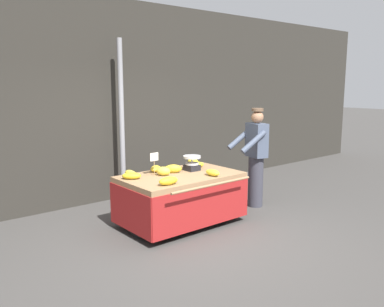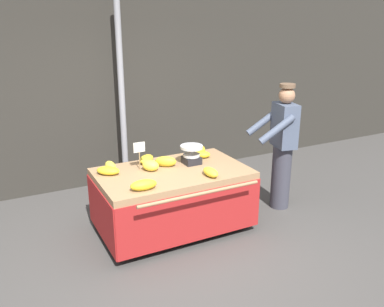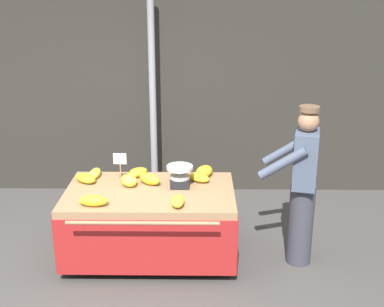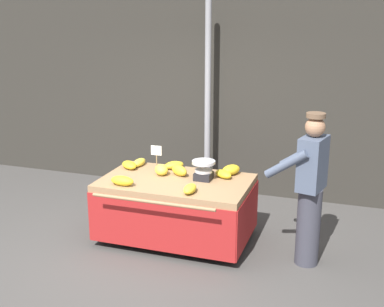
{
  "view_description": "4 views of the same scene",
  "coord_description": "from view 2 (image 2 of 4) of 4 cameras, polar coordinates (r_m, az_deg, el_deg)",
  "views": [
    {
      "loc": [
        -3.39,
        -3.97,
        2.14
      ],
      "look_at": [
        0.46,
        0.69,
        1.08
      ],
      "focal_mm": 37.88,
      "sensor_mm": 36.0,
      "label": 1
    },
    {
      "loc": [
        -1.6,
        -3.39,
        2.48
      ],
      "look_at": [
        0.46,
        0.59,
        1.0
      ],
      "focal_mm": 37.69,
      "sensor_mm": 36.0,
      "label": 2
    },
    {
      "loc": [
        0.77,
        -4.16,
        2.86
      ],
      "look_at": [
        0.7,
        0.76,
        1.18
      ],
      "focal_mm": 47.08,
      "sensor_mm": 36.0,
      "label": 3
    },
    {
      "loc": [
        2.28,
        -4.59,
        2.73
      ],
      "look_at": [
        0.44,
        0.77,
        1.11
      ],
      "focal_mm": 46.77,
      "sensor_mm": 36.0,
      "label": 4
    }
  ],
  "objects": [
    {
      "name": "vendor_person",
      "position": [
        5.52,
        12.63,
        0.92
      ],
      "size": [
        0.65,
        0.61,
        1.71
      ],
      "color": "#383842",
      "rests_on": "ground"
    },
    {
      "name": "back_wall",
      "position": [
        6.34,
        -12.88,
        11.76
      ],
      "size": [
        16.0,
        0.24,
        3.61
      ],
      "primitive_type": "cube",
      "color": "#2D2B26",
      "rests_on": "ground"
    },
    {
      "name": "banana_bunch_6",
      "position": [
        4.8,
        -5.88,
        -1.68
      ],
      "size": [
        0.25,
        0.26,
        0.13
      ],
      "primitive_type": "ellipsoid",
      "rotation": [
        0.0,
        0.0,
        0.61
      ],
      "color": "yellow",
      "rests_on": "banana_cart"
    },
    {
      "name": "banana_bunch_4",
      "position": [
        4.91,
        -11.46,
        -1.74
      ],
      "size": [
        0.13,
        0.29,
        0.09
      ],
      "primitive_type": "ellipsoid",
      "rotation": [
        0.0,
        0.0,
        3.08
      ],
      "color": "yellow",
      "rests_on": "banana_cart"
    },
    {
      "name": "banana_bunch_8",
      "position": [
        5.23,
        1.22,
        -0.12
      ],
      "size": [
        0.29,
        0.26,
        0.09
      ],
      "primitive_type": "ellipsoid",
      "rotation": [
        0.0,
        0.0,
        0.95
      ],
      "color": "gold",
      "rests_on": "banana_cart"
    },
    {
      "name": "street_pole",
      "position": [
        6.02,
        -9.92,
        8.13
      ],
      "size": [
        0.09,
        0.09,
        2.89
      ],
      "primitive_type": "cylinder",
      "color": "gray",
      "rests_on": "ground"
    },
    {
      "name": "banana_cart",
      "position": [
        4.88,
        -2.75,
        -4.67
      ],
      "size": [
        1.8,
        1.29,
        0.78
      ],
      "color": "#93704C",
      "rests_on": "ground"
    },
    {
      "name": "banana_bunch_5",
      "position": [
        5.08,
        -6.48,
        -0.79
      ],
      "size": [
        0.3,
        0.3,
        0.1
      ],
      "primitive_type": "ellipsoid",
      "rotation": [
        0.0,
        0.0,
        2.4
      ],
      "color": "gold",
      "rests_on": "banana_cart"
    },
    {
      "name": "price_sign",
      "position": [
        4.79,
        -7.47,
        0.52
      ],
      "size": [
        0.14,
        0.01,
        0.34
      ],
      "color": "#997A51",
      "rests_on": "banana_cart"
    },
    {
      "name": "weighing_scale",
      "position": [
        4.99,
        -0.07,
        -0.15
      ],
      "size": [
        0.28,
        0.28,
        0.23
      ],
      "color": "black",
      "rests_on": "banana_cart"
    },
    {
      "name": "ground_plane",
      "position": [
        4.49,
        -1.83,
        -15.22
      ],
      "size": [
        60.0,
        60.0,
        0.0
      ],
      "primitive_type": "plane",
      "color": "#423F3D"
    },
    {
      "name": "banana_bunch_7",
      "position": [
        4.76,
        -11.79,
        -2.39
      ],
      "size": [
        0.31,
        0.29,
        0.1
      ],
      "primitive_type": "ellipsoid",
      "rotation": [
        0.0,
        0.0,
        0.88
      ],
      "color": "gold",
      "rests_on": "banana_cart"
    },
    {
      "name": "banana_bunch_3",
      "position": [
        4.27,
        -6.88,
        -4.43
      ],
      "size": [
        0.29,
        0.15,
        0.11
      ],
      "primitive_type": "ellipsoid",
      "rotation": [
        0.0,
        0.0,
        1.51
      ],
      "color": "gold",
      "rests_on": "banana_cart"
    },
    {
      "name": "banana_bunch_1",
      "position": [
        5.37,
        0.99,
        0.55
      ],
      "size": [
        0.26,
        0.32,
        0.12
      ],
      "primitive_type": "ellipsoid",
      "rotation": [
        0.0,
        0.0,
        2.71
      ],
      "color": "gold",
      "rests_on": "banana_cart"
    },
    {
      "name": "banana_bunch_0",
      "position": [
        4.92,
        -3.74,
        -1.13
      ],
      "size": [
        0.29,
        0.25,
        0.13
      ],
      "primitive_type": "ellipsoid",
      "rotation": [
        0.0,
        0.0,
        0.99
      ],
      "color": "gold",
      "rests_on": "banana_cart"
    },
    {
      "name": "banana_bunch_2",
      "position": [
        4.61,
        2.65,
        -2.66
      ],
      "size": [
        0.13,
        0.26,
        0.1
      ],
      "primitive_type": "ellipsoid",
      "rotation": [
        0.0,
        0.0,
        0.01
      ],
      "color": "yellow",
      "rests_on": "banana_cart"
    }
  ]
}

